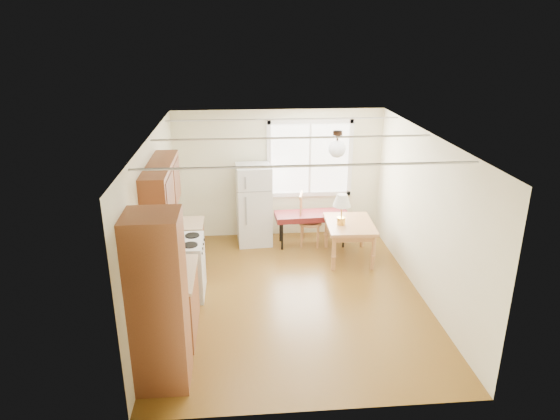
{
  "coord_description": "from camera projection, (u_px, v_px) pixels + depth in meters",
  "views": [
    {
      "loc": [
        -0.76,
        -6.79,
        3.92
      ],
      "look_at": [
        -0.12,
        0.75,
        1.15
      ],
      "focal_mm": 32.0,
      "sensor_mm": 36.0,
      "label": 1
    }
  ],
  "objects": [
    {
      "name": "bench",
      "position": [
        312.0,
        216.0,
        9.41
      ],
      "size": [
        1.41,
        0.58,
        0.64
      ],
      "rotation": [
        0.0,
        0.0,
        0.05
      ],
      "color": "#551415",
      "rests_on": "ground"
    },
    {
      "name": "coffee_maker",
      "position": [
        169.0,
        262.0,
        6.54
      ],
      "size": [
        0.2,
        0.24,
        0.35
      ],
      "rotation": [
        0.0,
        0.0,
        -0.15
      ],
      "color": "black",
      "rests_on": "kitchen_run"
    },
    {
      "name": "table_lamp",
      "position": [
        342.0,
        203.0,
        8.59
      ],
      "size": [
        0.32,
        0.32,
        0.55
      ],
      "rotation": [
        0.0,
        0.0,
        -0.34
      ],
      "color": "gold",
      "rests_on": "dining_table"
    },
    {
      "name": "refrigerator",
      "position": [
        254.0,
        205.0,
        9.44
      ],
      "size": [
        0.67,
        0.68,
        1.53
      ],
      "rotation": [
        0.0,
        0.0,
        0.07
      ],
      "color": "silver",
      "rests_on": "ground"
    },
    {
      "name": "kitchen_run",
      "position": [
        172.0,
        270.0,
        6.74
      ],
      "size": [
        0.65,
        3.4,
        2.2
      ],
      "color": "brown",
      "rests_on": "ground"
    },
    {
      "name": "dining_table",
      "position": [
        350.0,
        228.0,
        8.84
      ],
      "size": [
        0.87,
        1.13,
        0.68
      ],
      "rotation": [
        0.0,
        0.0,
        -0.04
      ],
      "color": "#A97041",
      "rests_on": "ground"
    },
    {
      "name": "chair",
      "position": [
        305.0,
        216.0,
        9.39
      ],
      "size": [
        0.47,
        0.46,
        1.01
      ],
      "rotation": [
        0.0,
        0.0,
        -0.21
      ],
      "color": "#A97041",
      "rests_on": "ground"
    },
    {
      "name": "window_unit",
      "position": [
        310.0,
        159.0,
        9.59
      ],
      "size": [
        1.64,
        0.05,
        1.51
      ],
      "color": "white",
      "rests_on": "room_shell"
    },
    {
      "name": "room_shell",
      "position": [
        293.0,
        221.0,
        7.33
      ],
      "size": [
        4.6,
        5.6,
        2.62
      ],
      "color": "#573712",
      "rests_on": "ground"
    },
    {
      "name": "pendant_light",
      "position": [
        337.0,
        148.0,
        7.42
      ],
      "size": [
        0.26,
        0.26,
        0.4
      ],
      "color": "black",
      "rests_on": "room_shell"
    },
    {
      "name": "kettle",
      "position": [
        163.0,
        264.0,
        6.57
      ],
      "size": [
        0.12,
        0.12,
        0.22
      ],
      "color": "red",
      "rests_on": "kitchen_run"
    }
  ]
}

